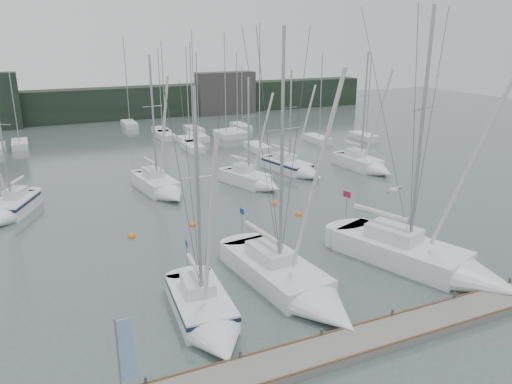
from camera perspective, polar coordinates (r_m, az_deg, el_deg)
ground at (r=27.77m, az=6.60°, el=-11.38°), size 160.00×160.00×0.00m
dock at (r=24.18m, az=12.91°, el=-16.06°), size 24.00×2.00×0.40m
far_treeline at (r=84.33m, az=-15.65°, el=9.72°), size 90.00×4.00×5.00m
far_building_right at (r=86.88m, az=-3.50°, el=11.23°), size 10.00×3.00×7.00m
mast_forest at (r=64.25m, az=-11.69°, el=5.80°), size 57.48×26.46×14.48m
sailboat_near_left at (r=24.58m, az=-5.53°, el=-14.12°), size 3.08×7.86×12.20m
sailboat_near_center at (r=27.03m, az=4.87°, el=-10.89°), size 4.20×11.04×14.92m
sailboat_near_right at (r=31.15m, az=20.03°, el=-7.74°), size 6.99×11.78×16.04m
sailboat_mid_a at (r=42.29m, az=-26.51°, el=-1.89°), size 4.81×6.98×11.66m
sailboat_mid_b at (r=43.99m, az=-10.66°, el=0.44°), size 3.57×8.21×12.51m
sailboat_mid_c at (r=45.28m, az=-0.07°, el=1.24°), size 4.31×6.88×10.49m
sailboat_mid_d at (r=49.68m, az=4.58°, el=2.68°), size 3.96×8.14×10.84m
sailboat_mid_e at (r=51.80m, az=12.63°, el=2.97°), size 3.12×7.49×12.45m
buoy_a at (r=36.85m, az=-7.27°, el=-3.80°), size 0.54×0.54×0.54m
buoy_b at (r=41.00m, az=2.12°, el=-1.39°), size 0.48×0.48×0.48m
buoy_c at (r=35.61m, az=-14.03°, el=-5.00°), size 0.57×0.57×0.57m
dock_banner at (r=19.07m, az=-14.91°, el=-17.64°), size 0.57×0.10×3.77m
seagull at (r=26.10m, az=15.47°, el=0.24°), size 1.06×0.52×0.21m
buoy_d at (r=38.70m, az=4.90°, el=-2.63°), size 0.56×0.56×0.56m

